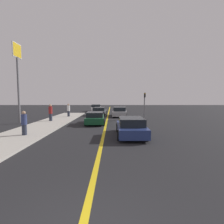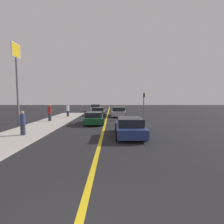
% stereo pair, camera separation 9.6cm
% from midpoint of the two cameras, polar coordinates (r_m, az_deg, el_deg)
% --- Properties ---
extents(road_center_line, '(0.20, 60.00, 0.01)m').
position_cam_midpoint_polar(road_center_line, '(20.95, -1.51, -2.48)').
color(road_center_line, gold).
rests_on(road_center_line, ground_plane).
extents(sidewalk_left, '(3.38, 25.84, 0.13)m').
position_cam_midpoint_polar(sidewalk_left, '(17.08, -21.23, -4.21)').
color(sidewalk_left, '#ADA89E').
rests_on(sidewalk_left, ground_plane).
extents(car_near_right_lane, '(1.95, 4.35, 1.28)m').
position_cam_midpoint_polar(car_near_right_lane, '(12.04, 6.24, -4.88)').
color(car_near_right_lane, navy).
rests_on(car_near_right_lane, ground_plane).
extents(car_ahead_center, '(2.07, 4.11, 1.20)m').
position_cam_midpoint_polar(car_ahead_center, '(17.62, -5.46, -1.96)').
color(car_ahead_center, '#144728').
rests_on(car_ahead_center, ground_plane).
extents(car_far_distant, '(2.18, 4.77, 1.32)m').
position_cam_midpoint_polar(car_far_distant, '(24.60, 2.64, 0.06)').
color(car_far_distant, '#9E9EA3').
rests_on(car_far_distant, ground_plane).
extents(car_parked_left_lot, '(2.11, 4.05, 1.20)m').
position_cam_midpoint_polar(car_parked_left_lot, '(26.00, -4.01, 0.19)').
color(car_parked_left_lot, '#4C5156').
rests_on(car_parked_left_lot, ground_plane).
extents(car_oncoming_far, '(2.12, 4.01, 1.33)m').
position_cam_midpoint_polar(car_oncoming_far, '(33.41, -5.03, 1.28)').
color(car_oncoming_far, silver).
rests_on(car_oncoming_far, ground_plane).
extents(pedestrian_mid_group, '(0.37, 0.37, 1.61)m').
position_cam_midpoint_polar(pedestrian_mid_group, '(13.05, -26.70, -3.22)').
color(pedestrian_mid_group, '#282D3D').
rests_on(pedestrian_mid_group, sidewalk_left).
extents(pedestrian_far_standing, '(0.39, 0.39, 1.79)m').
position_cam_midpoint_polar(pedestrian_far_standing, '(19.86, -19.30, -0.16)').
color(pedestrian_far_standing, '#282D3D').
rests_on(pedestrian_far_standing, sidewalk_left).
extents(pedestrian_by_sign, '(0.37, 0.37, 1.69)m').
position_cam_midpoint_polar(pedestrian_by_sign, '(23.87, -13.87, 0.62)').
color(pedestrian_by_sign, '#282D3D').
rests_on(pedestrian_by_sign, sidewalk_left).
extents(traffic_light, '(0.18, 0.40, 3.21)m').
position_cam_midpoint_polar(traffic_light, '(21.91, 10.70, 3.06)').
color(traffic_light, slate).
rests_on(traffic_light, ground_plane).
extents(roadside_sign, '(0.20, 1.55, 7.91)m').
position_cam_midpoint_polar(roadside_sign, '(20.01, -28.35, 12.87)').
color(roadside_sign, slate).
rests_on(roadside_sign, ground_plane).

